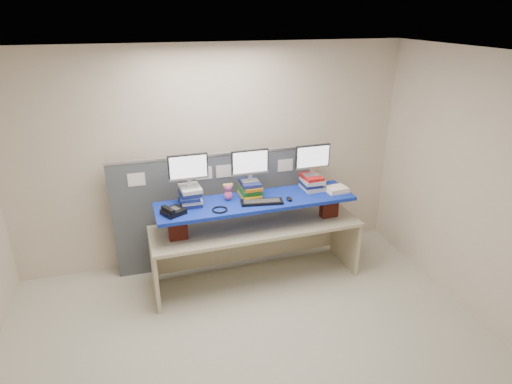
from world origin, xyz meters
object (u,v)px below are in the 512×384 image
object	(u,v)px
keyboard	(262,202)
blue_board	(256,202)
desk	(256,236)
monitor_center	(250,164)
monitor_left	(188,169)
desk_phone	(173,211)
monitor_right	(312,158)

from	to	relation	value
keyboard	blue_board	bearing A→B (deg)	118.99
desk	monitor_center	size ratio (longest dim) A/B	5.70
monitor_left	monitor_center	world-z (taller)	monitor_left
keyboard	desk_phone	world-z (taller)	desk_phone
blue_board	monitor_right	distance (m)	0.87
desk	monitor_left	bearing A→B (deg)	171.02
monitor_right	desk_phone	size ratio (longest dim) A/B	1.52
monitor_left	keyboard	distance (m)	0.92
keyboard	desk_phone	xyz separation A→B (m)	(-1.01, -0.01, 0.02)
monitor_left	monitor_right	xyz separation A→B (m)	(1.50, 0.05, -0.03)
desk	desk_phone	distance (m)	1.11
desk	desk_phone	bearing A→B (deg)	-174.91
monitor_left	monitor_center	distance (m)	0.71
monitor_right	keyboard	size ratio (longest dim) A/B	0.89
blue_board	desk_phone	world-z (taller)	desk_phone
monitor_left	monitor_right	distance (m)	1.50
desk	monitor_center	xyz separation A→B (m)	(-0.04, 0.12, 0.89)
monitor_left	blue_board	bearing A→B (deg)	-8.98
monitor_left	desk_phone	world-z (taller)	monitor_left
monitor_center	keyboard	distance (m)	0.46
blue_board	monitor_left	distance (m)	0.88
blue_board	desk_phone	bearing A→B (deg)	-174.91
blue_board	desk_phone	size ratio (longest dim) A/B	7.98
monitor_center	monitor_right	distance (m)	0.79
blue_board	monitor_left	bearing A→B (deg)	171.02
monitor_left	monitor_center	size ratio (longest dim) A/B	1.00
monitor_right	keyboard	distance (m)	0.84
monitor_center	keyboard	size ratio (longest dim) A/B	0.89
monitor_right	monitor_center	bearing A→B (deg)	180.00
monitor_right	blue_board	bearing A→B (deg)	-171.07
blue_board	monitor_center	world-z (taller)	monitor_center
monitor_right	desk	bearing A→B (deg)	-171.07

